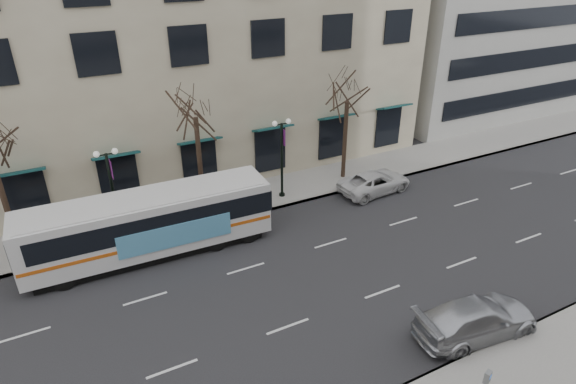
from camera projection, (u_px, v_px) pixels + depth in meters
ground at (265, 295)px, 22.29m from camera, size 160.00×160.00×0.00m
sidewalk_far at (277, 191)px, 31.38m from camera, size 80.00×4.00×0.15m
tree_far_mid at (194, 101)px, 26.03m from camera, size 3.60×3.60×8.55m
tree_far_right at (348, 87)px, 30.31m from camera, size 3.60×3.60×8.06m
lamp_post_left at (113, 190)px, 25.36m from camera, size 1.22×0.45×5.21m
lamp_post_right at (282, 155)px, 29.42m from camera, size 1.22×0.45×5.21m
city_bus at (151, 223)px, 24.50m from camera, size 12.54×3.10×3.38m
silver_car at (476, 319)px, 19.79m from camera, size 5.63×2.80×1.57m
white_pickup at (375, 182)px, 31.22m from camera, size 5.13×2.69×1.38m
pay_station at (487, 379)px, 16.68m from camera, size 0.32×0.26×1.28m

